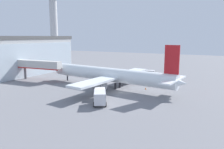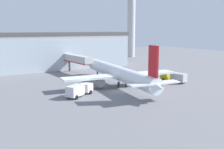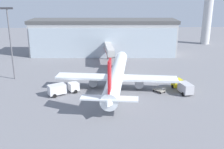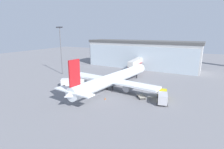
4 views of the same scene
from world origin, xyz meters
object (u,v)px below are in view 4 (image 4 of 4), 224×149
(jet_bridge, at_px, (136,63))
(fuel_truck, at_px, (163,97))
(airplane, at_px, (113,79))
(catering_truck, at_px, (72,82))
(baggage_cart, at_px, (141,96))
(safety_cone_wingtip, at_px, (75,85))
(safety_cone_nose, at_px, (105,98))
(apron_light_mast, at_px, (61,47))

(jet_bridge, xyz_separation_m, fuel_truck, (17.13, -27.17, -3.15))
(airplane, xyz_separation_m, catering_truck, (-12.96, -4.17, -1.83))
(baggage_cart, height_order, safety_cone_wingtip, baggage_cart)
(airplane, xyz_separation_m, safety_cone_wingtip, (-12.63, -3.15, -3.02))
(safety_cone_nose, bearing_deg, catering_truck, 162.82)
(safety_cone_nose, height_order, safety_cone_wingtip, same)
(baggage_cart, relative_size, safety_cone_nose, 5.82)
(safety_cone_nose, bearing_deg, apron_light_mast, 151.25)
(apron_light_mast, bearing_deg, catering_truck, -38.21)
(catering_truck, xyz_separation_m, fuel_truck, (28.74, 0.61, 0.00))
(safety_cone_wingtip, bearing_deg, apron_light_mast, 144.84)
(airplane, xyz_separation_m, safety_cone_nose, (2.01, -8.79, -3.02))
(jet_bridge, height_order, catering_truck, jet_bridge)
(safety_cone_wingtip, bearing_deg, catering_truck, -107.55)
(jet_bridge, relative_size, airplane, 0.38)
(baggage_cart, bearing_deg, catering_truck, 54.87)
(catering_truck, xyz_separation_m, safety_cone_wingtip, (0.32, 1.02, -1.19))
(jet_bridge, distance_m, fuel_truck, 32.27)
(baggage_cart, bearing_deg, jet_bridge, -13.86)
(safety_cone_wingtip, bearing_deg, jet_bridge, 67.14)
(apron_light_mast, relative_size, safety_cone_nose, 35.22)
(catering_truck, distance_m, safety_cone_nose, 15.71)
(jet_bridge, distance_m, airplane, 23.68)
(jet_bridge, bearing_deg, safety_cone_wingtip, 153.48)
(catering_truck, bearing_deg, safety_cone_wingtip, 42.71)
(baggage_cart, distance_m, safety_cone_wingtip, 22.77)
(jet_bridge, height_order, fuel_truck, jet_bridge)
(airplane, relative_size, safety_cone_nose, 72.29)
(airplane, bearing_deg, safety_cone_nose, -159.60)
(airplane, relative_size, fuel_truck, 5.23)
(safety_cone_wingtip, bearing_deg, fuel_truck, -0.83)
(apron_light_mast, xyz_separation_m, safety_cone_wingtip, (15.35, -10.81, -11.17))
(jet_bridge, height_order, baggage_cart, jet_bridge)
(jet_bridge, distance_m, safety_cone_nose, 32.87)
(airplane, relative_size, catering_truck, 5.35)
(airplane, bearing_deg, safety_cone_wingtip, 111.49)
(apron_light_mast, bearing_deg, baggage_cart, -16.29)
(apron_light_mast, distance_m, fuel_truck, 46.27)
(catering_truck, relative_size, baggage_cart, 2.32)
(fuel_truck, xyz_separation_m, safety_cone_wingtip, (-28.41, 0.41, -1.19))
(safety_cone_nose, bearing_deg, airplane, 102.89)
(airplane, height_order, safety_cone_nose, airplane)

